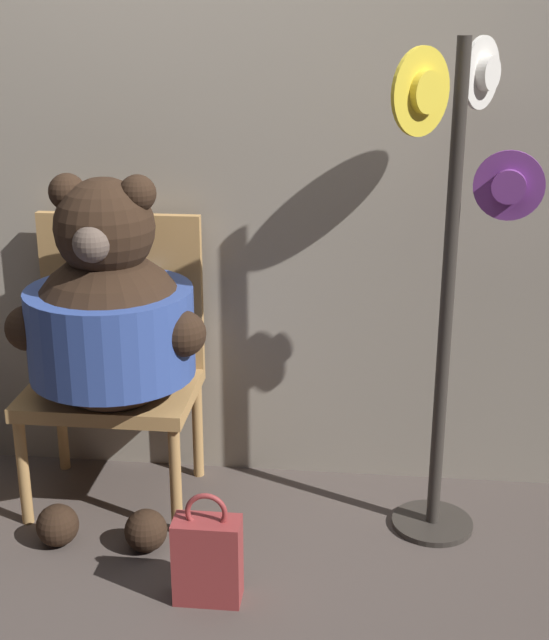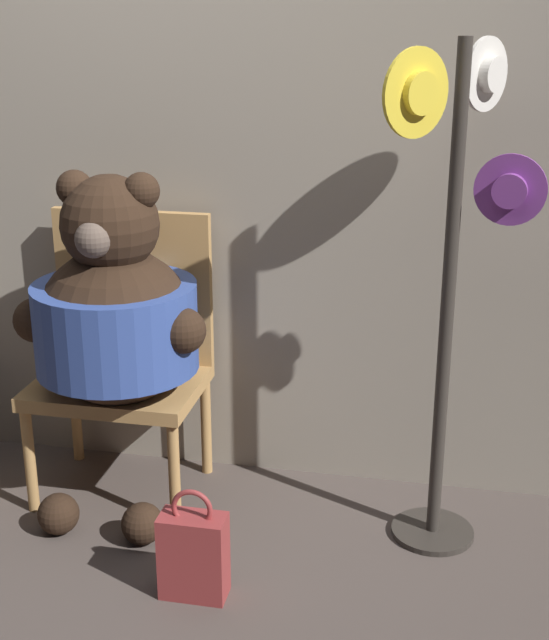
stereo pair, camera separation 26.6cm
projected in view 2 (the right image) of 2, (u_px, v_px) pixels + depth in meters
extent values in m
plane|color=#4C423D|center=(184.00, 535.00, 3.05)|extent=(14.00, 14.00, 0.00)
cube|color=gray|center=(220.00, 136.00, 3.16)|extent=(8.00, 0.10, 2.55)
cylinder|color=#B2844C|center=(30.00, 461.00, 3.14)|extent=(0.04, 0.04, 0.39)
cylinder|color=#B2844C|center=(174.00, 476.00, 3.04)|extent=(0.04, 0.04, 0.39)
cylinder|color=#B2844C|center=(76.00, 414.00, 3.51)|extent=(0.04, 0.04, 0.39)
cylinder|color=#B2844C|center=(206.00, 426.00, 3.40)|extent=(0.04, 0.04, 0.39)
cube|color=#B2844C|center=(118.00, 387.00, 3.20)|extent=(0.59, 0.46, 0.05)
cube|color=#B2844C|center=(134.00, 287.00, 3.29)|extent=(0.59, 0.04, 0.57)
sphere|color=black|center=(116.00, 326.00, 3.04)|extent=(0.55, 0.55, 0.55)
cylinder|color=#334C99|center=(116.00, 326.00, 3.04)|extent=(0.56, 0.56, 0.30)
sphere|color=black|center=(110.00, 224.00, 2.93)|extent=(0.33, 0.33, 0.33)
sphere|color=black|center=(74.00, 188.00, 2.91)|extent=(0.12, 0.12, 0.12)
sphere|color=black|center=(141.00, 191.00, 2.87)|extent=(0.12, 0.12, 0.12)
sphere|color=brown|center=(94.00, 239.00, 2.80)|extent=(0.12, 0.12, 0.12)
sphere|color=black|center=(36.00, 320.00, 3.02)|extent=(0.15, 0.15, 0.15)
sphere|color=black|center=(183.00, 331.00, 2.92)|extent=(0.15, 0.15, 0.15)
sphere|color=black|center=(59.00, 514.00, 3.04)|extent=(0.14, 0.14, 0.14)
sphere|color=black|center=(142.00, 524.00, 2.99)|extent=(0.14, 0.14, 0.14)
cylinder|color=#332D28|center=(432.00, 531.00, 3.05)|extent=(0.28, 0.28, 0.02)
cylinder|color=#332D28|center=(447.00, 309.00, 2.79)|extent=(0.04, 0.04, 1.63)
cylinder|color=silver|center=(486.00, 74.00, 2.64)|extent=(0.13, 0.19, 0.22)
cylinder|color=silver|center=(486.00, 74.00, 2.64)|extent=(0.12, 0.13, 0.10)
cylinder|color=yellow|center=(416.00, 93.00, 2.46)|extent=(0.17, 0.20, 0.25)
cylinder|color=yellow|center=(416.00, 93.00, 2.46)|extent=(0.12, 0.13, 0.12)
cylinder|color=#7A388E|center=(510.00, 190.00, 2.61)|extent=(0.21, 0.04, 0.21)
cylinder|color=#7A388E|center=(510.00, 190.00, 2.61)|extent=(0.11, 0.08, 0.10)
cube|color=maroon|center=(194.00, 556.00, 2.70)|extent=(0.20, 0.11, 0.27)
torus|color=maroon|center=(192.00, 509.00, 2.64)|extent=(0.13, 0.02, 0.13)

